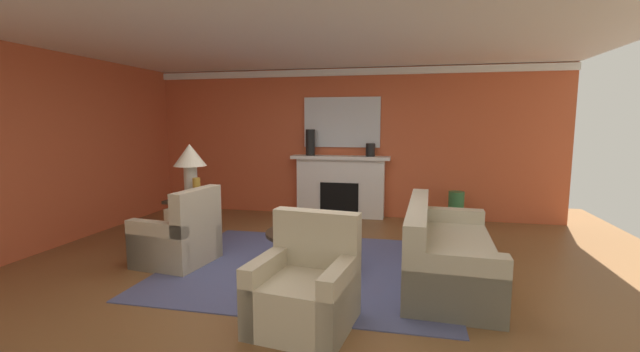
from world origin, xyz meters
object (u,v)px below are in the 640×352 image
(mantel_mirror, at_px, (342,122))
(vase_tall_corner, at_px, (456,209))
(vase_mantel_right, at_px, (370,150))
(armchair_facing_fireplace, at_px, (305,291))
(armchair_near_window, at_px, (179,239))
(table_lamp, at_px, (190,160))
(sofa, at_px, (445,254))
(side_table, at_px, (192,220))
(coffee_table, at_px, (308,241))
(vase_mantel_left, at_px, (310,142))
(vase_on_side_table, at_px, (197,189))
(fireplace, at_px, (340,188))

(mantel_mirror, bearing_deg, vase_tall_corner, -11.74)
(mantel_mirror, distance_m, vase_mantel_right, 0.76)
(armchair_facing_fireplace, bearing_deg, armchair_near_window, 148.01)
(table_lamp, relative_size, vase_tall_corner, 1.27)
(sofa, xyz_separation_m, table_lamp, (-3.33, 0.51, 0.93))
(sofa, xyz_separation_m, vase_mantel_right, (-1.10, 2.79, 0.95))
(armchair_facing_fireplace, bearing_deg, side_table, 138.80)
(mantel_mirror, xyz_separation_m, coffee_table, (0.07, -2.89, -1.40))
(armchair_near_window, bearing_deg, coffee_table, 6.75)
(coffee_table, relative_size, vase_mantel_left, 2.10)
(mantel_mirror, distance_m, sofa, 3.68)
(vase_on_side_table, bearing_deg, armchair_facing_fireplace, -41.39)
(armchair_near_window, distance_m, vase_on_side_table, 0.74)
(mantel_mirror, xyz_separation_m, side_table, (-1.69, -2.45, -1.34))
(mantel_mirror, height_order, sofa, mantel_mirror)
(armchair_facing_fireplace, height_order, vase_mantel_right, vase_mantel_right)
(side_table, height_order, table_lamp, table_lamp)
(mantel_mirror, distance_m, vase_on_side_table, 3.12)
(armchair_facing_fireplace, bearing_deg, coffee_table, 103.12)
(fireplace, height_order, side_table, fireplace)
(fireplace, bearing_deg, armchair_facing_fireplace, -84.60)
(mantel_mirror, bearing_deg, side_table, -124.55)
(sofa, relative_size, vase_tall_corner, 3.63)
(fireplace, relative_size, coffee_table, 1.80)
(armchair_facing_fireplace, bearing_deg, fireplace, 95.40)
(sofa, bearing_deg, armchair_near_window, -177.94)
(fireplace, bearing_deg, armchair_near_window, -117.19)
(vase_mantel_left, bearing_deg, side_table, -116.50)
(vase_mantel_right, bearing_deg, armchair_near_window, -125.44)
(armchair_facing_fireplace, xyz_separation_m, coffee_table, (-0.32, 1.38, 0.03))
(mantel_mirror, relative_size, vase_on_side_table, 4.60)
(mantel_mirror, distance_m, table_lamp, 3.02)
(vase_mantel_right, bearing_deg, mantel_mirror, 162.82)
(side_table, relative_size, vase_mantel_right, 3.01)
(armchair_facing_fireplace, bearing_deg, mantel_mirror, 95.25)
(vase_on_side_table, bearing_deg, side_table, 141.34)
(side_table, distance_m, vase_mantel_left, 2.73)
(coffee_table, bearing_deg, vase_mantel_right, 79.99)
(vase_tall_corner, distance_m, vase_on_side_table, 4.19)
(armchair_facing_fireplace, height_order, vase_tall_corner, armchair_facing_fireplace)
(mantel_mirror, xyz_separation_m, vase_tall_corner, (2.02, -0.42, -1.44))
(fireplace, xyz_separation_m, vase_on_side_table, (-1.54, -2.45, 0.31))
(mantel_mirror, relative_size, armchair_near_window, 1.48)
(side_table, xyz_separation_m, vase_tall_corner, (3.71, 2.03, -0.10))
(fireplace, bearing_deg, vase_tall_corner, -8.42)
(table_lamp, xyz_separation_m, vase_tall_corner, (3.71, 2.03, -0.93))
(fireplace, relative_size, armchair_near_window, 1.89)
(armchair_near_window, distance_m, armchair_facing_fireplace, 2.25)
(armchair_facing_fireplace, height_order, coffee_table, armchair_facing_fireplace)
(armchair_near_window, relative_size, side_table, 1.36)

